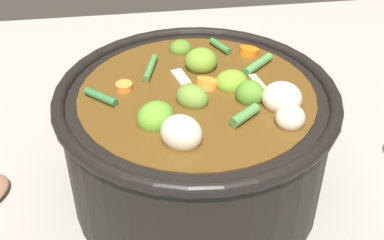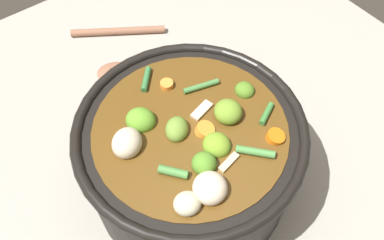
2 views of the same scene
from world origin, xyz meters
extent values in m
plane|color=#9E998E|center=(0.00, 0.00, 0.00)|extent=(1.10, 1.10, 0.00)
cylinder|color=black|center=(0.00, 0.00, 0.07)|extent=(0.30, 0.30, 0.15)
torus|color=black|center=(0.00, 0.00, 0.15)|extent=(0.32, 0.32, 0.02)
cylinder|color=brown|center=(0.00, 0.00, 0.08)|extent=(0.26, 0.26, 0.14)
ellipsoid|color=#619B2C|center=(-0.05, -0.05, 0.15)|extent=(0.05, 0.05, 0.03)
ellipsoid|color=olive|center=(0.01, 0.05, 0.16)|extent=(0.04, 0.04, 0.03)
ellipsoid|color=olive|center=(-0.01, -0.02, 0.15)|extent=(0.05, 0.05, 0.03)
ellipsoid|color=#558025|center=(-0.01, 0.10, 0.15)|extent=(0.03, 0.03, 0.02)
ellipsoid|color=olive|center=(0.04, 0.01, 0.15)|extent=(0.04, 0.04, 0.03)
ellipsoid|color=#558C2A|center=(0.05, -0.02, 0.15)|extent=(0.04, 0.04, 0.03)
cylinder|color=orange|center=(-0.08, 0.02, 0.15)|extent=(0.02, 0.02, 0.01)
cylinder|color=orange|center=(0.08, 0.08, 0.15)|extent=(0.04, 0.04, 0.02)
cylinder|color=orange|center=(0.01, 0.01, 0.15)|extent=(0.04, 0.04, 0.02)
ellipsoid|color=beige|center=(0.09, -0.07, 0.15)|extent=(0.04, 0.04, 0.03)
ellipsoid|color=beige|center=(-0.03, -0.08, 0.15)|extent=(0.06, 0.06, 0.04)
ellipsoid|color=beige|center=(0.09, -0.04, 0.15)|extent=(0.06, 0.06, 0.03)
cylinder|color=#32733C|center=(-0.10, 0.00, 0.15)|extent=(0.04, 0.03, 0.01)
cylinder|color=#4D8841|center=(0.04, -0.06, 0.15)|extent=(0.04, 0.03, 0.01)
cylinder|color=#3C7A35|center=(0.04, 0.10, 0.15)|extent=(0.02, 0.04, 0.01)
cylinder|color=#47823F|center=(-0.05, 0.05, 0.15)|extent=(0.02, 0.05, 0.01)
cylinder|color=#4E8E45|center=(0.08, 0.04, 0.15)|extent=(0.04, 0.04, 0.01)
cube|color=beige|center=(-0.01, 0.03, 0.15)|extent=(0.02, 0.04, 0.01)
cube|color=beige|center=(0.07, 0.01, 0.15)|extent=(0.01, 0.03, 0.01)
ellipsoid|color=#905F46|center=(-0.27, 0.02, 0.01)|extent=(0.08, 0.09, 0.02)
cylinder|color=#905F46|center=(-0.36, 0.08, 0.01)|extent=(0.12, 0.17, 0.01)
camera|label=1|loc=(-0.07, -0.46, 0.45)|focal=46.58mm
camera|label=2|loc=(0.25, -0.19, 0.61)|focal=39.23mm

